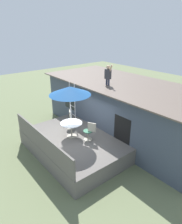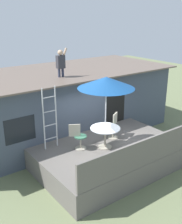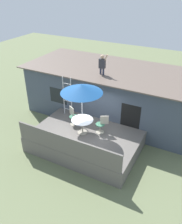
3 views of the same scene
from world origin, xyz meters
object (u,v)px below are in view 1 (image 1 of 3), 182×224
(patio_table, at_px, (71,126))
(step_ladder, at_px, (72,102))
(patio_umbrella, at_px, (70,91))
(patio_chair_left, at_px, (70,120))
(person_figure, at_px, (108,74))
(patio_chair_right, at_px, (89,131))

(patio_table, height_order, step_ladder, step_ladder)
(patio_umbrella, relative_size, patio_chair_left, 2.76)
(patio_table, height_order, patio_umbrella, patio_umbrella)
(person_figure, height_order, patio_chair_right, person_figure)
(patio_chair_left, xyz_separation_m, patio_chair_right, (1.62, -0.00, 0.00))
(step_ladder, relative_size, patio_chair_left, 2.39)
(patio_table, height_order, person_figure, person_figure)
(step_ladder, xyz_separation_m, patio_chair_left, (0.72, -0.65, -0.64))
(step_ladder, distance_m, patio_chair_left, 1.16)
(patio_umbrella, height_order, person_figure, person_figure)
(patio_umbrella, height_order, patio_chair_left, patio_umbrella)
(patio_table, xyz_separation_m, person_figure, (-0.21, 2.53, 2.14))
(patio_table, height_order, patio_chair_right, patio_chair_right)
(patio_table, distance_m, patio_umbrella, 1.76)
(patio_table, relative_size, person_figure, 0.94)
(person_figure, bearing_deg, step_ladder, -133.36)
(person_figure, relative_size, patio_chair_right, 1.21)
(step_ladder, bearing_deg, patio_umbrella, -36.19)
(patio_chair_right, bearing_deg, person_figure, -94.04)
(patio_table, distance_m, person_figure, 3.32)
(patio_chair_right, bearing_deg, patio_chair_left, -30.16)
(patio_table, bearing_deg, person_figure, 94.64)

